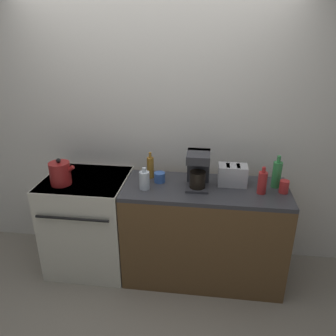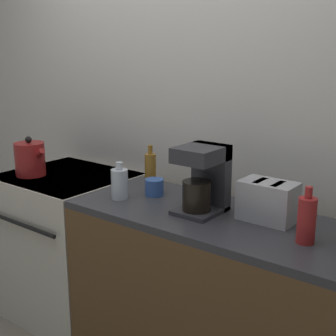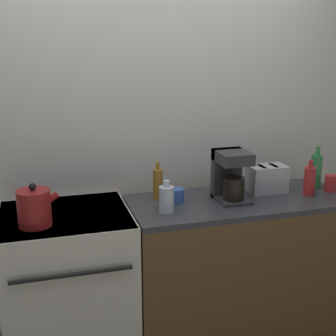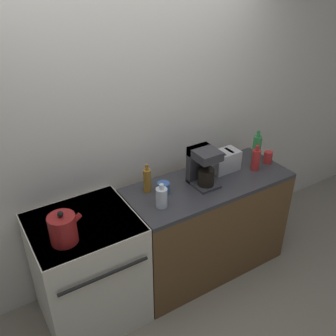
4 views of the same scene
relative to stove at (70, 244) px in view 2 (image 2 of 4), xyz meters
name	(u,v)px [view 2 (image 2 of 4)]	position (x,y,z in m)	size (l,w,h in m)	color
wall_back	(182,114)	(0.58, 0.39, 0.83)	(8.00, 0.05, 2.60)	silver
stove	(70,244)	(0.00, 0.00, 0.00)	(0.74, 0.71, 0.92)	silver
counter_block	(212,304)	(1.09, -0.04, -0.01)	(1.41, 0.59, 0.92)	brown
kettle	(30,159)	(-0.16, -0.13, 0.55)	(0.22, 0.18, 0.24)	maroon
toaster	(268,201)	(1.31, 0.05, 0.54)	(0.25, 0.16, 0.18)	#BCBCC1
coffee_maker	(204,177)	(1.02, -0.03, 0.62)	(0.19, 0.24, 0.32)	#333338
bottle_clear	(120,183)	(0.57, -0.13, 0.53)	(0.09, 0.09, 0.19)	silver
bottle_amber	(151,170)	(0.59, 0.10, 0.55)	(0.06, 0.06, 0.24)	#9E6B23
bottle_red	(307,220)	(1.54, -0.09, 0.55)	(0.07, 0.07, 0.23)	#B72828
cup_blue	(154,187)	(0.68, 0.02, 0.49)	(0.10, 0.10, 0.09)	#3860B2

